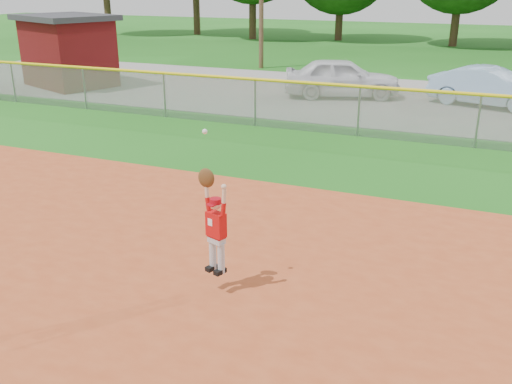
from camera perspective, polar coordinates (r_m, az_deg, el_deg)
ground at (r=8.70m, az=-5.27°, el=-10.22°), size 120.00×120.00×0.00m
parking_strip at (r=23.28m, az=13.47°, el=8.98°), size 44.00×10.00×0.03m
car_white_a at (r=23.22m, az=8.60°, el=11.25°), size 4.86×3.17×1.54m
car_blue at (r=22.84m, az=22.38°, el=9.66°), size 4.56×2.73×1.42m
utility_shed at (r=26.77m, az=-18.27°, el=13.31°), size 4.92×4.41×3.04m
outfield_fence at (r=17.32m, az=10.26°, el=8.33°), size 40.06×0.10×1.55m
ballplayer at (r=8.25m, az=-4.16°, el=-3.06°), size 0.52×0.31×2.14m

